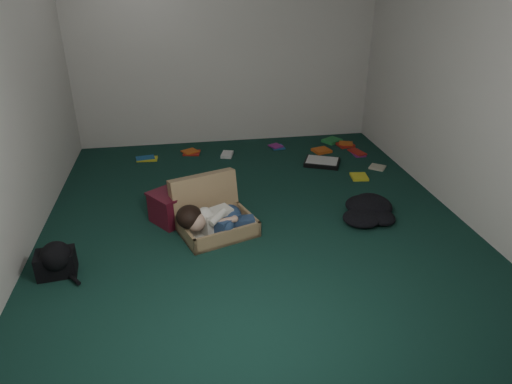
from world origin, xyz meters
name	(u,v)px	position (x,y,z in m)	size (l,w,h in m)	color
floor	(253,217)	(0.00, 0.00, 0.00)	(4.50, 4.50, 0.00)	#12342B
wall_back	(225,46)	(0.00, 2.25, 1.30)	(4.50, 4.50, 0.00)	white
wall_front	(338,207)	(0.00, -2.25, 1.30)	(4.50, 4.50, 0.00)	white
wall_left	(5,95)	(-2.00, 0.00, 1.30)	(4.50, 4.50, 0.00)	white
wall_right	(466,77)	(2.00, 0.00, 1.30)	(4.50, 4.50, 0.00)	white
suitcase	(212,214)	(-0.41, -0.13, 0.14)	(0.82, 0.81, 0.48)	tan
person	(214,219)	(-0.40, -0.30, 0.18)	(0.73, 0.37, 0.30)	white
maroon_bin	(175,205)	(-0.75, 0.09, 0.15)	(0.56, 0.54, 0.31)	#561120
backpack	(56,262)	(-1.70, -0.65, 0.11)	(0.37, 0.29, 0.22)	black
clothing_pile	(371,211)	(1.13, -0.20, 0.08)	(0.47, 0.39, 0.15)	black
paper_tray	(322,162)	(1.06, 1.19, 0.03)	(0.51, 0.46, 0.06)	black
book_scatter	(293,154)	(0.78, 1.55, 0.01)	(3.01, 1.46, 0.02)	yellow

